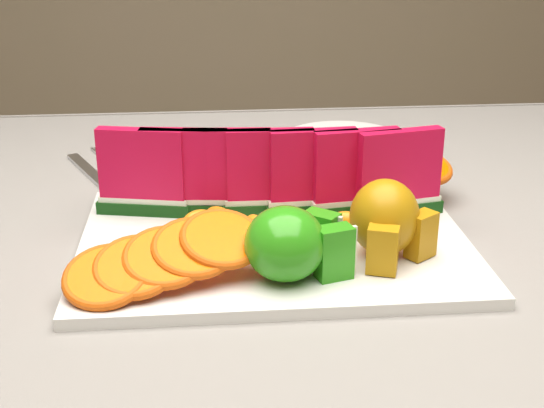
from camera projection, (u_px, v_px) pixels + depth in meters
name	position (u px, v px, depth m)	size (l,w,h in m)	color
table	(194.00, 318.00, 0.86)	(1.40, 0.90, 0.75)	#48301E
tablecloth	(192.00, 269.00, 0.84)	(1.53, 1.03, 0.20)	gray
platter	(274.00, 242.00, 0.79)	(0.40, 0.30, 0.01)	silver
apple_cluster	(293.00, 244.00, 0.70)	(0.11, 0.09, 0.07)	#197D08
pear_cluster	(387.00, 220.00, 0.73)	(0.09, 0.09, 0.08)	#B87215
side_plate	(343.00, 140.00, 1.13)	(0.22, 0.22, 0.01)	silver
fork	(92.00, 171.00, 1.01)	(0.09, 0.19, 0.00)	silver
watermelon_row	(270.00, 175.00, 0.83)	(0.39, 0.07, 0.10)	#0B3F17
orange_fan_front	(165.00, 257.00, 0.69)	(0.20, 0.13, 0.05)	orange
orange_fan_back	(300.00, 176.00, 0.90)	(0.38, 0.11, 0.05)	orange
tangerine_segments	(297.00, 222.00, 0.80)	(0.24, 0.07, 0.02)	#FE8400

